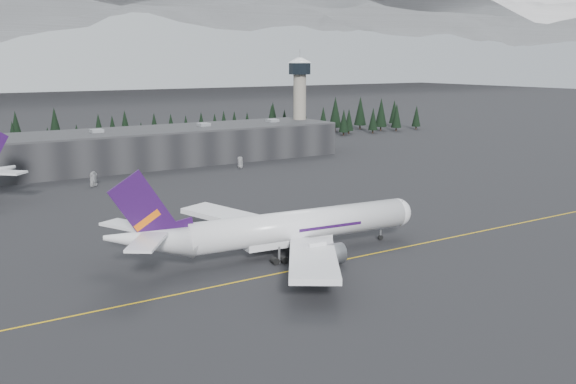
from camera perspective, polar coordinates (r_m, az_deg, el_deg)
ground at (r=123.80m, az=5.03°, el=-5.66°), size 1400.00×1400.00×0.00m
taxiline at (r=122.30m, az=5.60°, el=-5.89°), size 400.00×0.40×0.02m
terminal at (r=232.04m, az=-14.18°, el=3.76°), size 160.00×30.00×12.60m
control_tower at (r=266.34m, az=1.05°, el=8.78°), size 10.00×10.00×37.70m
treeline at (r=267.00m, az=-16.75°, el=4.87°), size 360.00×20.00×15.00m
jet_main at (r=121.67m, az=-1.16°, el=-3.34°), size 63.76×58.62×18.76m
gse_vehicle_a at (r=197.87m, az=-16.92°, el=0.63°), size 4.23×5.04×1.28m
gse_vehicle_b at (r=222.85m, az=-4.23°, el=2.31°), size 4.30×3.52×1.38m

